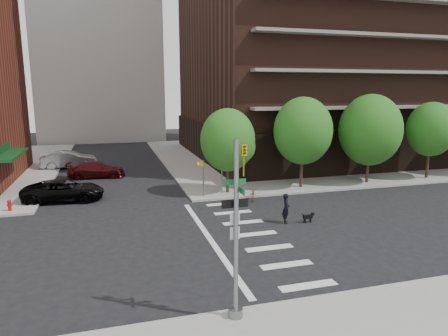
# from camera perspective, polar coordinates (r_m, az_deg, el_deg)

# --- Properties ---
(ground) EXTENTS (120.00, 120.00, 0.00)m
(ground) POSITION_cam_1_polar(r_m,az_deg,el_deg) (20.98, -3.38, -10.21)
(ground) COLOR black
(ground) RESTS_ON ground
(sidewalk_ne) EXTENTS (39.00, 33.00, 0.15)m
(sidewalk_ne) POSITION_cam_1_polar(r_m,az_deg,el_deg) (49.83, 13.90, 2.05)
(sidewalk_ne) COLOR gray
(sidewalk_ne) RESTS_ON ground
(crosswalk) EXTENTS (3.85, 13.00, 0.01)m
(crosswalk) POSITION_cam_1_polar(r_m,az_deg,el_deg) (21.53, 2.44, -9.62)
(crosswalk) COLOR silver
(crosswalk) RESTS_ON ground
(tree_a) EXTENTS (4.00, 4.00, 5.90)m
(tree_a) POSITION_cam_1_polar(r_m,az_deg,el_deg) (29.01, 0.53, 4.01)
(tree_a) COLOR #301E11
(tree_a) RESTS_ON sidewalk_ne
(tree_b) EXTENTS (4.50, 4.50, 6.65)m
(tree_b) POSITION_cam_1_polar(r_m,az_deg,el_deg) (31.20, 11.19, 5.23)
(tree_b) COLOR #301E11
(tree_b) RESTS_ON sidewalk_ne
(tree_c) EXTENTS (5.00, 5.00, 6.80)m
(tree_c) POSITION_cam_1_polar(r_m,az_deg,el_deg) (34.36, 20.16, 5.12)
(tree_c) COLOR #301E11
(tree_c) RESTS_ON sidewalk_ne
(tree_d) EXTENTS (4.00, 4.00, 6.20)m
(tree_d) POSITION_cam_1_polar(r_m,az_deg,el_deg) (38.21, 27.47, 4.93)
(tree_d) COLOR #301E11
(tree_d) RESTS_ON sidewalk_ne
(traffic_signal) EXTENTS (0.90, 0.75, 6.00)m
(traffic_signal) POSITION_cam_1_polar(r_m,az_deg,el_deg) (13.14, 1.83, -10.87)
(traffic_signal) COLOR slate
(traffic_signal) RESTS_ON sidewalk_s
(pedestrian_signal) EXTENTS (2.18, 0.67, 2.60)m
(pedestrian_signal) POSITION_cam_1_polar(r_m,az_deg,el_deg) (28.38, -2.40, -0.64)
(pedestrian_signal) COLOR slate
(pedestrian_signal) RESTS_ON sidewalk_ne
(fire_hydrant) EXTENTS (0.24, 0.24, 0.73)m
(fire_hydrant) POSITION_cam_1_polar(r_m,az_deg,el_deg) (28.49, -28.31, -4.63)
(fire_hydrant) COLOR #A50C0C
(fire_hydrant) RESTS_ON sidewalk_nw
(parked_car_black) EXTENTS (2.86, 5.56, 1.50)m
(parked_car_black) POSITION_cam_1_polar(r_m,az_deg,el_deg) (29.92, -21.94, -3.00)
(parked_car_black) COLOR black
(parked_car_black) RESTS_ON ground
(parked_car_maroon) EXTENTS (2.34, 5.02, 1.42)m
(parked_car_maroon) POSITION_cam_1_polar(r_m,az_deg,el_deg) (36.95, -17.76, -0.23)
(parked_car_maroon) COLOR #3F0C0E
(parked_car_maroon) RESTS_ON ground
(parked_car_silver) EXTENTS (2.18, 5.38, 1.74)m
(parked_car_silver) POSITION_cam_1_polar(r_m,az_deg,el_deg) (42.27, -21.26, 1.14)
(parked_car_silver) COLOR #A0A1A6
(parked_car_silver) RESTS_ON ground
(scooter) EXTENTS (1.15, 1.79, 0.89)m
(scooter) POSITION_cam_1_polar(r_m,az_deg,el_deg) (28.23, 4.21, -3.66)
(scooter) COLOR maroon
(scooter) RESTS_ON ground
(dog_walker) EXTENTS (0.74, 0.59, 1.76)m
(dog_walker) POSITION_cam_1_polar(r_m,az_deg,el_deg) (23.49, 8.85, -5.71)
(dog_walker) COLOR black
(dog_walker) RESTS_ON ground
(dog) EXTENTS (0.67, 0.19, 0.57)m
(dog) POSITION_cam_1_polar(r_m,az_deg,el_deg) (23.95, 11.96, -6.80)
(dog) COLOR black
(dog) RESTS_ON ground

